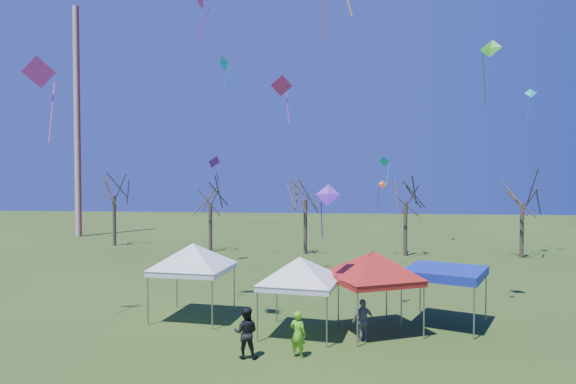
% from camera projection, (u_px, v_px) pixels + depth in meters
% --- Properties ---
extents(ground, '(140.00, 140.00, 0.00)m').
position_uv_depth(ground, '(323.00, 353.00, 19.59)').
color(ground, '#2B4817').
rests_on(ground, ground).
extents(radio_mast, '(0.70, 0.70, 25.00)m').
position_uv_depth(radio_mast, '(77.00, 122.00, 55.85)').
color(radio_mast, silver).
rests_on(radio_mast, ground).
extents(tree_0, '(3.83, 3.83, 8.44)m').
position_uv_depth(tree_0, '(114.00, 178.00, 48.74)').
color(tree_0, '#3D2D21').
rests_on(tree_0, ground).
extents(tree_1, '(3.42, 3.42, 7.54)m').
position_uv_depth(tree_1, '(210.00, 186.00, 45.00)').
color(tree_1, '#3D2D21').
rests_on(tree_1, ground).
extents(tree_2, '(3.71, 3.71, 8.18)m').
position_uv_depth(tree_2, '(305.00, 180.00, 43.85)').
color(tree_2, '#3D2D21').
rests_on(tree_2, ground).
extents(tree_3, '(3.59, 3.59, 7.91)m').
position_uv_depth(tree_3, '(406.00, 183.00, 42.65)').
color(tree_3, '#3D2D21').
rests_on(tree_3, ground).
extents(tree_4, '(3.58, 3.58, 7.89)m').
position_uv_depth(tree_4, '(523.00, 184.00, 41.65)').
color(tree_4, '#3D2D21').
rests_on(tree_4, ground).
extents(tent_white_west, '(4.62, 4.62, 4.10)m').
position_uv_depth(tent_white_west, '(193.00, 249.00, 24.21)').
color(tent_white_west, gray).
rests_on(tent_white_west, ground).
extents(tent_white_mid, '(4.29, 4.29, 3.83)m').
position_uv_depth(tent_white_mid, '(300.00, 262.00, 21.78)').
color(tent_white_mid, gray).
rests_on(tent_white_mid, ground).
extents(tent_red, '(4.32, 4.32, 4.06)m').
position_uv_depth(tent_red, '(374.00, 257.00, 22.02)').
color(tent_red, gray).
rests_on(tent_red, ground).
extents(tent_blue, '(4.32, 4.32, 2.58)m').
position_uv_depth(tent_blue, '(445.00, 273.00, 23.11)').
color(tent_blue, gray).
rests_on(tent_blue, ground).
extents(person_green, '(0.73, 0.61, 1.72)m').
position_uv_depth(person_green, '(298.00, 334.00, 19.10)').
color(person_green, '#6BD121').
rests_on(person_green, ground).
extents(person_dark, '(0.92, 0.72, 1.89)m').
position_uv_depth(person_dark, '(246.00, 333.00, 19.00)').
color(person_dark, black).
rests_on(person_dark, ground).
extents(person_grey, '(1.09, 0.90, 1.74)m').
position_uv_depth(person_grey, '(363.00, 320.00, 20.87)').
color(person_grey, slate).
rests_on(person_grey, ground).
extents(kite_14, '(1.59, 1.17, 3.84)m').
position_uv_depth(kite_14, '(39.00, 73.00, 22.67)').
color(kite_14, '#EA34A9').
rests_on(kite_14, ground).
extents(kite_7, '(1.06, 1.13, 2.97)m').
position_uv_depth(kite_7, '(201.00, 2.00, 30.23)').
color(kite_7, '#DD3181').
rests_on(kite_7, ground).
extents(kite_11, '(1.61, 1.14, 3.20)m').
position_uv_depth(kite_11, '(281.00, 86.00, 33.77)').
color(kite_11, '#D02E71').
rests_on(kite_11, ground).
extents(kite_13, '(1.21, 1.32, 2.84)m').
position_uv_depth(kite_13, '(214.00, 162.00, 39.05)').
color(kite_13, '#6718AE').
rests_on(kite_13, ground).
extents(kite_12, '(1.00, 0.70, 2.90)m').
position_uv_depth(kite_12, '(531.00, 94.00, 41.20)').
color(kite_12, '#0CABB4').
rests_on(kite_12, ground).
extents(kite_19, '(0.93, 0.83, 2.27)m').
position_uv_depth(kite_19, '(385.00, 162.00, 37.28)').
color(kite_19, '#0CB5A6').
rests_on(kite_19, ground).
extents(kite_1, '(1.07, 0.70, 2.30)m').
position_uv_depth(kite_1, '(328.00, 195.00, 20.91)').
color(kite_1, '#5B1ABC').
rests_on(kite_1, ground).
extents(kite_22, '(0.76, 0.76, 2.42)m').
position_uv_depth(kite_22, '(382.00, 186.00, 42.21)').
color(kite_22, red).
rests_on(kite_22, ground).
extents(kite_17, '(1.20, 1.03, 3.28)m').
position_uv_depth(kite_17, '(490.00, 49.00, 25.29)').
color(kite_17, '#239316').
rests_on(kite_17, ground).
extents(kite_2, '(1.17, 1.13, 2.87)m').
position_uv_depth(kite_2, '(224.00, 63.00, 39.74)').
color(kite_2, '#0CB4B6').
rests_on(kite_2, ground).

